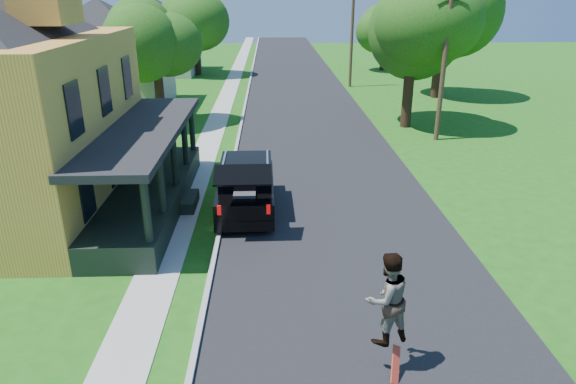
{
  "coord_description": "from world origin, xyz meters",
  "views": [
    {
      "loc": [
        -2.29,
        -11.93,
        7.65
      ],
      "look_at": [
        -1.76,
        3.0,
        1.75
      ],
      "focal_mm": 32.0,
      "sensor_mm": 36.0,
      "label": 1
    }
  ],
  "objects_px": {
    "skateboarder": "(387,299)",
    "tree_right_near": "(413,25)",
    "utility_pole_near": "(444,64)",
    "black_suv": "(246,187)"
  },
  "relations": [
    {
      "from": "black_suv",
      "to": "tree_right_near",
      "type": "bearing_deg",
      "value": 53.3
    },
    {
      "from": "black_suv",
      "to": "skateboarder",
      "type": "xyz_separation_m",
      "value": [
        3.27,
        -8.66,
        0.8
      ]
    },
    {
      "from": "skateboarder",
      "to": "tree_right_near",
      "type": "relative_size",
      "value": 0.24
    },
    {
      "from": "black_suv",
      "to": "skateboarder",
      "type": "relative_size",
      "value": 2.51
    },
    {
      "from": "skateboarder",
      "to": "utility_pole_near",
      "type": "xyz_separation_m",
      "value": [
        6.71,
        17.97,
        2.34
      ]
    },
    {
      "from": "tree_right_near",
      "to": "utility_pole_near",
      "type": "relative_size",
      "value": 1.1
    },
    {
      "from": "utility_pole_near",
      "to": "skateboarder",
      "type": "bearing_deg",
      "value": -112.63
    },
    {
      "from": "black_suv",
      "to": "skateboarder",
      "type": "bearing_deg",
      "value": -69.82
    },
    {
      "from": "utility_pole_near",
      "to": "black_suv",
      "type": "bearing_deg",
      "value": -139.17
    },
    {
      "from": "skateboarder",
      "to": "tree_right_near",
      "type": "bearing_deg",
      "value": -127.96
    }
  ]
}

